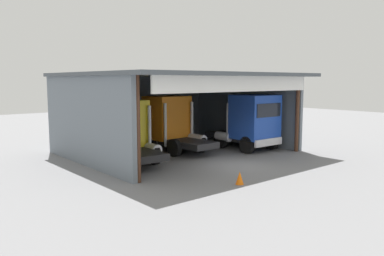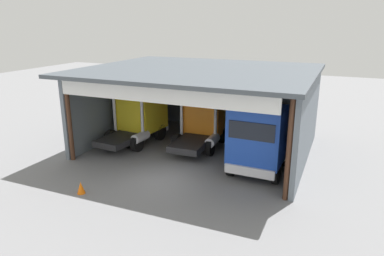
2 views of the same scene
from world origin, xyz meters
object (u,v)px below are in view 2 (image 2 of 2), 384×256
Objects in this scene: oil_drum at (250,127)px; truck_orange_center_left_bay at (203,117)px; tool_cart at (190,123)px; traffic_cone at (81,188)px; truck_blue_right_bay at (258,139)px; truck_yellow_center_bay at (139,114)px.

truck_orange_center_left_bay is at bearing -120.33° from oil_drum.
tool_cart is 1.79× the size of traffic_cone.
oil_drum is (2.09, 3.57, -1.33)m from truck_orange_center_left_bay.
truck_orange_center_left_bay is 9.09× the size of traffic_cone.
traffic_cone is (-6.68, -5.29, -1.55)m from truck_blue_right_bay.
oil_drum is at bearing 57.62° from truck_orange_center_left_bay.
tool_cart is 10.82m from traffic_cone.
oil_drum is 0.88× the size of tool_cart.
traffic_cone is at bearing -92.84° from tool_cart.
truck_yellow_center_bay reaches higher than oil_drum.
truck_blue_right_bay is (8.07, -2.07, 0.05)m from truck_yellow_center_bay.
truck_blue_right_bay is at bearing -38.55° from truck_orange_center_left_bay.
traffic_cone is at bearing -111.33° from oil_drum.
truck_yellow_center_bay reaches higher than tool_cart.
truck_blue_right_bay is 8.36m from tool_cart.
truck_blue_right_bay is 8.66m from traffic_cone.
truck_orange_center_left_bay is at bearing -50.66° from tool_cart.
truck_blue_right_bay reaches higher than oil_drum.
traffic_cone is (-0.54, -10.81, -0.22)m from tool_cart.
truck_yellow_center_bay is 1.05× the size of truck_blue_right_bay.
truck_blue_right_bay is 5.00× the size of tool_cart.
traffic_cone is at bearing 39.67° from truck_blue_right_bay.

